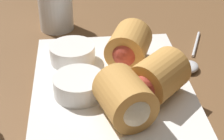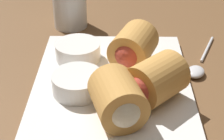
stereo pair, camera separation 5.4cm
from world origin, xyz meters
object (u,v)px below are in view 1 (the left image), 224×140
(dipping_bowl_far, at_px, (72,53))
(dipping_bowl_near, at_px, (79,87))
(serving_plate, at_px, (112,88))
(drinking_glass, at_px, (56,7))
(spoon, at_px, (191,63))

(dipping_bowl_far, bearing_deg, dipping_bowl_near, -175.25)
(serving_plate, relative_size, drinking_glass, 3.40)
(dipping_bowl_near, bearing_deg, dipping_bowl_far, 4.75)
(dipping_bowl_far, distance_m, drinking_glass, 0.16)
(serving_plate, distance_m, drinking_glass, 0.25)
(serving_plate, bearing_deg, drinking_glass, 20.73)
(serving_plate, distance_m, dipping_bowl_far, 0.10)
(serving_plate, bearing_deg, dipping_bowl_far, 37.79)
(dipping_bowl_near, height_order, drinking_glass, drinking_glass)
(dipping_bowl_near, relative_size, dipping_bowl_far, 1.00)
(drinking_glass, bearing_deg, dipping_bowl_near, -171.47)
(dipping_bowl_far, bearing_deg, drinking_glass, 10.85)
(spoon, relative_size, drinking_glass, 1.64)
(drinking_glass, bearing_deg, serving_plate, -159.27)
(serving_plate, xyz_separation_m, dipping_bowl_near, (-0.02, 0.05, 0.02))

